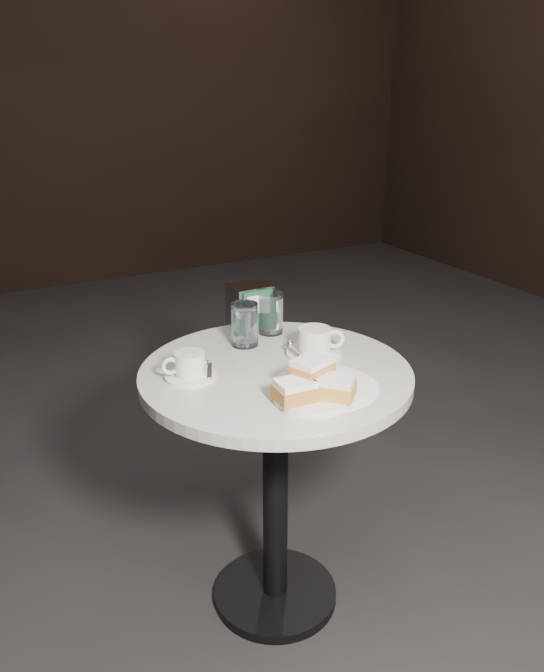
{
  "coord_description": "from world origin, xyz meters",
  "views": [
    {
      "loc": [
        -0.72,
        -1.34,
        1.44
      ],
      "look_at": [
        0.0,
        0.02,
        0.83
      ],
      "focal_mm": 35.0,
      "sensor_mm": 36.0,
      "label": 1
    }
  ],
  "objects_px": {
    "cafe_table": "(275,437)",
    "coffee_cup_right": "(315,344)",
    "beignet_plate": "(313,387)",
    "napkin_dispenser": "(250,307)",
    "water_glass_right": "(270,313)",
    "water_glass_left": "(245,325)",
    "coffee_cup_left": "(190,367)"
  },
  "relations": [
    {
      "from": "cafe_table",
      "to": "coffee_cup_right",
      "type": "relative_size",
      "value": 3.87
    },
    {
      "from": "cafe_table",
      "to": "beignet_plate",
      "type": "distance_m",
      "value": 0.3
    },
    {
      "from": "cafe_table",
      "to": "beignet_plate",
      "type": "relative_size",
      "value": 3.17
    },
    {
      "from": "cafe_table",
      "to": "napkin_dispenser",
      "type": "height_order",
      "value": "napkin_dispenser"
    },
    {
      "from": "cafe_table",
      "to": "water_glass_right",
      "type": "bearing_deg",
      "value": 65.32
    },
    {
      "from": "coffee_cup_right",
      "to": "napkin_dispenser",
      "type": "distance_m",
      "value": 0.27
    },
    {
      "from": "water_glass_right",
      "to": "water_glass_left",
      "type": "bearing_deg",
      "value": -154.11
    },
    {
      "from": "coffee_cup_right",
      "to": "water_glass_left",
      "type": "relative_size",
      "value": 1.59
    },
    {
      "from": "cafe_table",
      "to": "water_glass_right",
      "type": "height_order",
      "value": "water_glass_right"
    },
    {
      "from": "cafe_table",
      "to": "coffee_cup_right",
      "type": "distance_m",
      "value": 0.27
    },
    {
      "from": "coffee_cup_left",
      "to": "coffee_cup_right",
      "type": "distance_m",
      "value": 0.35
    },
    {
      "from": "water_glass_left",
      "to": "napkin_dispenser",
      "type": "height_order",
      "value": "napkin_dispenser"
    },
    {
      "from": "beignet_plate",
      "to": "napkin_dispenser",
      "type": "relative_size",
      "value": 1.72
    },
    {
      "from": "water_glass_left",
      "to": "beignet_plate",
      "type": "bearing_deg",
      "value": -90.76
    },
    {
      "from": "beignet_plate",
      "to": "coffee_cup_right",
      "type": "distance_m",
      "value": 0.26
    },
    {
      "from": "beignet_plate",
      "to": "water_glass_right",
      "type": "xyz_separation_m",
      "value": [
        0.11,
        0.43,
        0.03
      ]
    },
    {
      "from": "coffee_cup_right",
      "to": "napkin_dispenser",
      "type": "relative_size",
      "value": 1.41
    },
    {
      "from": "coffee_cup_right",
      "to": "napkin_dispenser",
      "type": "xyz_separation_m",
      "value": [
        -0.06,
        0.26,
        0.03
      ]
    },
    {
      "from": "napkin_dispenser",
      "to": "water_glass_left",
      "type": "bearing_deg",
      "value": -125.15
    },
    {
      "from": "beignet_plate",
      "to": "napkin_dispenser",
      "type": "bearing_deg",
      "value": 81.25
    },
    {
      "from": "cafe_table",
      "to": "beignet_plate",
      "type": "height_order",
      "value": "beignet_plate"
    },
    {
      "from": "cafe_table",
      "to": "coffee_cup_left",
      "type": "xyz_separation_m",
      "value": [
        -0.21,
        0.06,
        0.23
      ]
    },
    {
      "from": "cafe_table",
      "to": "water_glass_right",
      "type": "relative_size",
      "value": 6.18
    },
    {
      "from": "water_glass_left",
      "to": "coffee_cup_right",
      "type": "bearing_deg",
      "value": -49.2
    },
    {
      "from": "napkin_dispenser",
      "to": "coffee_cup_right",
      "type": "bearing_deg",
      "value": -77.56
    },
    {
      "from": "coffee_cup_right",
      "to": "water_glass_right",
      "type": "height_order",
      "value": "water_glass_right"
    },
    {
      "from": "coffee_cup_left",
      "to": "beignet_plate",
      "type": "bearing_deg",
      "value": -41.14
    },
    {
      "from": "cafe_table",
      "to": "napkin_dispenser",
      "type": "relative_size",
      "value": 5.45
    },
    {
      "from": "cafe_table",
      "to": "water_glass_left",
      "type": "relative_size",
      "value": 6.14
    },
    {
      "from": "coffee_cup_right",
      "to": "water_glass_left",
      "type": "distance_m",
      "value": 0.21
    },
    {
      "from": "cafe_table",
      "to": "coffee_cup_right",
      "type": "xyz_separation_m",
      "value": [
        0.14,
        0.03,
        0.23
      ]
    },
    {
      "from": "coffee_cup_left",
      "to": "water_glass_left",
      "type": "bearing_deg",
      "value": 39.67
    }
  ]
}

